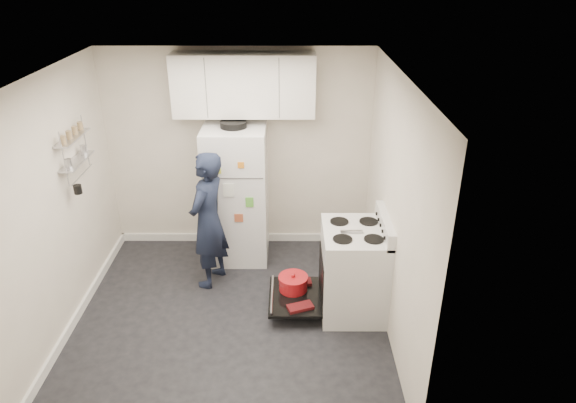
{
  "coord_description": "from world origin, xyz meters",
  "views": [
    {
      "loc": [
        0.61,
        -4.31,
        3.43
      ],
      "look_at": [
        0.6,
        0.6,
        1.05
      ],
      "focal_mm": 32.0,
      "sensor_mm": 36.0,
      "label": 1
    }
  ],
  "objects_px": {
    "refrigerator": "(237,194)",
    "person": "(208,220)",
    "open_oven_door": "(294,290)",
    "electric_range": "(352,271)"
  },
  "relations": [
    {
      "from": "open_oven_door",
      "to": "electric_range",
      "type": "bearing_deg",
      "value": -5.2
    },
    {
      "from": "electric_range",
      "to": "refrigerator",
      "type": "xyz_separation_m",
      "value": [
        -1.28,
        1.1,
        0.37
      ]
    },
    {
      "from": "electric_range",
      "to": "refrigerator",
      "type": "height_order",
      "value": "refrigerator"
    },
    {
      "from": "refrigerator",
      "to": "person",
      "type": "distance_m",
      "value": 0.65
    },
    {
      "from": "refrigerator",
      "to": "electric_range",
      "type": "bearing_deg",
      "value": -40.65
    },
    {
      "from": "open_oven_door",
      "to": "person",
      "type": "bearing_deg",
      "value": 154.35
    },
    {
      "from": "electric_range",
      "to": "person",
      "type": "distance_m",
      "value": 1.66
    },
    {
      "from": "electric_range",
      "to": "open_oven_door",
      "type": "relative_size",
      "value": 1.57
    },
    {
      "from": "refrigerator",
      "to": "person",
      "type": "bearing_deg",
      "value": -113.82
    },
    {
      "from": "refrigerator",
      "to": "person",
      "type": "height_order",
      "value": "refrigerator"
    }
  ]
}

